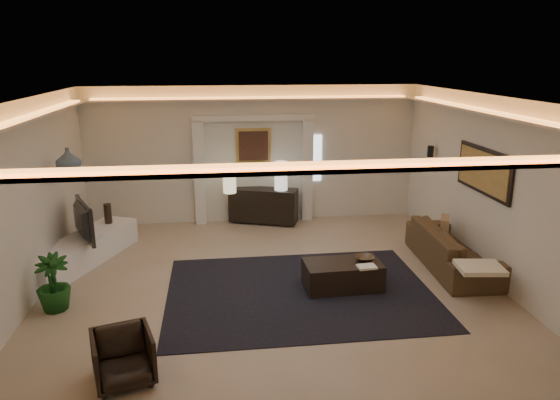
{
  "coord_description": "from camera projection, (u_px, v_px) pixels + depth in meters",
  "views": [
    {
      "loc": [
        -0.81,
        -7.28,
        3.48
      ],
      "look_at": [
        0.2,
        0.6,
        1.25
      ],
      "focal_mm": 32.99,
      "sensor_mm": 36.0,
      "label": 1
    }
  ],
  "objects": [
    {
      "name": "floor",
      "position": [
        272.0,
        288.0,
        8.0
      ],
      "size": [
        7.0,
        7.0,
        0.0
      ],
      "primitive_type": "plane",
      "color": "tan",
      "rests_on": "ground"
    },
    {
      "name": "ceiling",
      "position": [
        271.0,
        99.0,
        7.21
      ],
      "size": [
        7.0,
        7.0,
        0.0
      ],
      "primitive_type": "plane",
      "rotation": [
        3.14,
        0.0,
        0.0
      ],
      "color": "white",
      "rests_on": "ground"
    },
    {
      "name": "wall_back",
      "position": [
        253.0,
        155.0,
        10.95
      ],
      "size": [
        7.0,
        0.0,
        7.0
      ],
      "primitive_type": "plane",
      "rotation": [
        1.57,
        0.0,
        0.0
      ],
      "color": "silver",
      "rests_on": "ground"
    },
    {
      "name": "wall_front",
      "position": [
        319.0,
        310.0,
        4.26
      ],
      "size": [
        7.0,
        0.0,
        7.0
      ],
      "primitive_type": "plane",
      "rotation": [
        -1.57,
        0.0,
        0.0
      ],
      "color": "silver",
      "rests_on": "ground"
    },
    {
      "name": "wall_left",
      "position": [
        23.0,
        207.0,
        7.18
      ],
      "size": [
        0.0,
        7.0,
        7.0
      ],
      "primitive_type": "plane",
      "rotation": [
        1.57,
        0.0,
        1.57
      ],
      "color": "silver",
      "rests_on": "ground"
    },
    {
      "name": "wall_right",
      "position": [
        494.0,
        191.0,
        8.04
      ],
      "size": [
        0.0,
        7.0,
        7.0
      ],
      "primitive_type": "plane",
      "rotation": [
        1.57,
        0.0,
        -1.57
      ],
      "color": "silver",
      "rests_on": "ground"
    },
    {
      "name": "cove_soffit",
      "position": [
        271.0,
        119.0,
        7.29
      ],
      "size": [
        7.0,
        7.0,
        0.04
      ],
      "primitive_type": "cube",
      "color": "silver",
      "rests_on": "ceiling"
    },
    {
      "name": "daylight_slit",
      "position": [
        316.0,
        158.0,
        11.12
      ],
      "size": [
        0.25,
        0.03,
        1.0
      ],
      "primitive_type": "cube",
      "color": "white",
      "rests_on": "wall_back"
    },
    {
      "name": "area_rug",
      "position": [
        300.0,
        292.0,
        7.85
      ],
      "size": [
        4.0,
        3.0,
        0.01
      ],
      "primitive_type": "cube",
      "color": "black",
      "rests_on": "ground"
    },
    {
      "name": "pilaster_left",
      "position": [
        199.0,
        173.0,
        10.81
      ],
      "size": [
        0.22,
        0.2,
        2.2
      ],
      "primitive_type": "cube",
      "color": "silver",
      "rests_on": "ground"
    },
    {
      "name": "pilaster_right",
      "position": [
        307.0,
        170.0,
        11.09
      ],
      "size": [
        0.22,
        0.2,
        2.2
      ],
      "primitive_type": "cube",
      "color": "silver",
      "rests_on": "ground"
    },
    {
      "name": "alcove_header",
      "position": [
        253.0,
        118.0,
        10.64
      ],
      "size": [
        2.52,
        0.2,
        0.12
      ],
      "primitive_type": "cube",
      "color": "silver",
      "rests_on": "wall_back"
    },
    {
      "name": "painting_frame",
      "position": [
        253.0,
        146.0,
        10.86
      ],
      "size": [
        0.74,
        0.04,
        0.74
      ],
      "primitive_type": "cube",
      "color": "tan",
      "rests_on": "wall_back"
    },
    {
      "name": "painting_canvas",
      "position": [
        253.0,
        146.0,
        10.84
      ],
      "size": [
        0.62,
        0.02,
        0.62
      ],
      "primitive_type": "cube",
      "color": "#4C2D1E",
      "rests_on": "wall_back"
    },
    {
      "name": "art_panel_frame",
      "position": [
        484.0,
        171.0,
        8.25
      ],
      "size": [
        0.04,
        1.64,
        0.74
      ],
      "primitive_type": "cube",
      "color": "black",
      "rests_on": "wall_right"
    },
    {
      "name": "art_panel_gold",
      "position": [
        483.0,
        171.0,
        8.25
      ],
      "size": [
        0.02,
        1.5,
        0.62
      ],
      "primitive_type": "cube",
      "color": "tan",
      "rests_on": "wall_right"
    },
    {
      "name": "wall_sconce",
      "position": [
        431.0,
        151.0,
        10.06
      ],
      "size": [
        0.12,
        0.12,
        0.22
      ],
      "primitive_type": "cylinder",
      "color": "black",
      "rests_on": "wall_right"
    },
    {
      "name": "wall_niche",
      "position": [
        55.0,
        171.0,
        8.47
      ],
      "size": [
        0.1,
        0.55,
        0.04
      ],
      "primitive_type": "cube",
      "color": "silver",
      "rests_on": "wall_left"
    },
    {
      "name": "console",
      "position": [
        263.0,
        205.0,
        11.02
      ],
      "size": [
        1.5,
        0.91,
        0.72
      ],
      "primitive_type": "cube",
      "rotation": [
        0.0,
        0.0,
        -0.35
      ],
      "color": "black",
      "rests_on": "ground"
    },
    {
      "name": "lamp_left",
      "position": [
        229.0,
        177.0,
        10.53
      ],
      "size": [
        0.34,
        0.34,
        0.6
      ],
      "primitive_type": "cylinder",
      "rotation": [
        0.0,
        0.0,
        0.34
      ],
      "color": "#FFF3B2",
      "rests_on": "console"
    },
    {
      "name": "lamp_right",
      "position": [
        281.0,
        174.0,
        10.75
      ],
      "size": [
        0.33,
        0.33,
        0.61
      ],
      "primitive_type": "cylinder",
      "rotation": [
        0.0,
        0.0,
        -0.26
      ],
      "color": "white",
      "rests_on": "console"
    },
    {
      "name": "media_ledge",
      "position": [
        82.0,
        251.0,
        8.89
      ],
      "size": [
        1.58,
        2.58,
        0.48
      ],
      "primitive_type": "cube",
      "rotation": [
        0.0,
        0.0,
        -0.4
      ],
      "color": "white",
      "rests_on": "ground"
    },
    {
      "name": "tv",
      "position": [
        78.0,
        222.0,
        8.68
      ],
      "size": [
        1.1,
        0.6,
        0.65
      ],
      "primitive_type": "imported",
      "rotation": [
        0.0,
        0.0,
        1.99
      ],
      "color": "black",
      "rests_on": "media_ledge"
    },
    {
      "name": "figurine",
      "position": [
        108.0,
        214.0,
        9.58
      ],
      "size": [
        0.17,
        0.17,
        0.37
      ],
      "primitive_type": "cylinder",
      "rotation": [
        0.0,
        0.0,
        0.33
      ],
      "color": "#33271B",
      "rests_on": "media_ledge"
    },
    {
      "name": "ginger_jar",
      "position": [
        68.0,
        160.0,
        8.23
      ],
      "size": [
        0.44,
        0.44,
        0.4
      ],
      "primitive_type": "imported",
      "rotation": [
        0.0,
        0.0,
        -0.17
      ],
      "color": "slate",
      "rests_on": "wall_niche"
    },
    {
      "name": "plant",
      "position": [
        53.0,
        283.0,
        7.21
      ],
      "size": [
        0.57,
        0.57,
        0.82
      ],
      "primitive_type": "imported",
      "rotation": [
        0.0,
        0.0,
        0.28
      ],
      "color": "#134012",
      "rests_on": "ground"
    },
    {
      "name": "sofa",
      "position": [
        452.0,
        248.0,
        8.71
      ],
      "size": [
        2.34,
        1.02,
        0.67
      ],
      "primitive_type": "imported",
      "rotation": [
        0.0,
        0.0,
        1.51
      ],
      "color": "#423220",
      "rests_on": "ground"
    },
    {
      "name": "throw_blanket",
      "position": [
        480.0,
        268.0,
        7.38
      ],
      "size": [
        0.69,
        0.59,
        0.07
      ],
      "primitive_type": "cube",
      "rotation": [
        0.0,
        0.0,
        -0.13
      ],
      "color": "#FCE4C0",
      "rests_on": "sofa"
    },
    {
      "name": "throw_pillow",
      "position": [
        444.0,
        229.0,
        9.04
      ],
      "size": [
        0.29,
        0.45,
        0.43
      ],
      "primitive_type": "cube",
      "rotation": [
        0.0,
        0.0,
        -0.41
      ],
      "color": "#9B7A53",
      "rests_on": "sofa"
    },
    {
      "name": "coffee_table",
      "position": [
        342.0,
        276.0,
        7.95
      ],
      "size": [
        1.19,
        0.68,
        0.44
      ],
      "primitive_type": "cube",
      "rotation": [
        0.0,
        0.0,
        0.03
      ],
      "color": "black",
      "rests_on": "ground"
    },
    {
      "name": "bowl",
      "position": [
        365.0,
        259.0,
        7.97
      ],
      "size": [
        0.29,
        0.29,
        0.07
      ],
      "primitive_type": "imported",
      "rotation": [
        0.0,
        0.0,
        0.02
      ],
      "color": "#4A3929",
      "rests_on": "coffee_table"
    },
    {
      "name": "magazine",
      "position": [
        367.0,
        268.0,
        7.69
      ],
      "size": [
        0.29,
        0.22,
        0.03
      ],
      "primitive_type": "cube",
      "rotation": [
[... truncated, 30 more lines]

